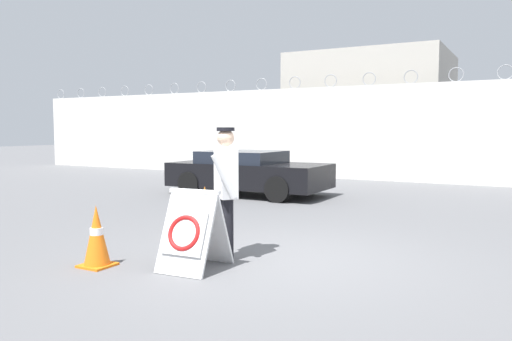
% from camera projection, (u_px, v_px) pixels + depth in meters
% --- Properties ---
extents(ground_plane, '(90.00, 90.00, 0.00)m').
position_uv_depth(ground_plane, '(287.00, 260.00, 6.77)').
color(ground_plane, '#5B5B5E').
extents(perimeter_wall, '(36.00, 0.30, 3.74)m').
position_uv_depth(perimeter_wall, '(431.00, 133.00, 16.38)').
color(perimeter_wall, silver).
rests_on(perimeter_wall, ground_plane).
extents(building_block, '(6.27, 5.35, 4.94)m').
position_uv_depth(building_block, '(372.00, 113.00, 21.75)').
color(building_block, '#B2ADA3').
rests_on(building_block, ground_plane).
extents(barricade_sign, '(0.73, 0.89, 1.02)m').
position_uv_depth(barricade_sign, '(192.00, 230.00, 6.27)').
color(barricade_sign, white).
rests_on(barricade_sign, ground_plane).
extents(security_guard, '(0.53, 0.64, 1.79)m').
position_uv_depth(security_guard, '(226.00, 186.00, 6.71)').
color(security_guard, black).
rests_on(security_guard, ground_plane).
extents(traffic_cone_near, '(0.39, 0.39, 0.80)m').
position_uv_depth(traffic_cone_near, '(97.00, 236.00, 6.41)').
color(traffic_cone_near, orange).
rests_on(traffic_cone_near, ground_plane).
extents(traffic_cone_mid, '(0.40, 0.40, 0.81)m').
position_uv_depth(traffic_cone_mid, '(205.00, 210.00, 8.48)').
color(traffic_cone_mid, orange).
rests_on(traffic_cone_mid, ground_plane).
extents(parked_car_front_coupe, '(4.22, 2.02, 1.18)m').
position_uv_depth(parked_car_front_coupe, '(248.00, 172.00, 13.44)').
color(parked_car_front_coupe, black).
rests_on(parked_car_front_coupe, ground_plane).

